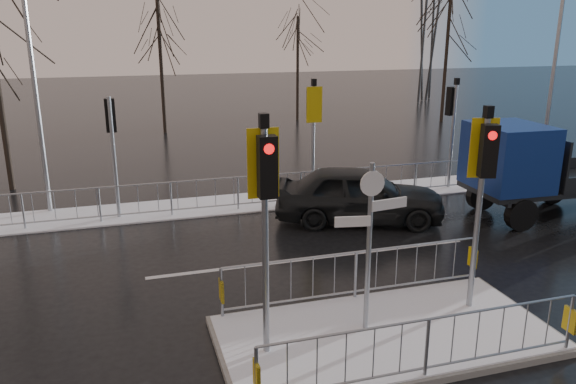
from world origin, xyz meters
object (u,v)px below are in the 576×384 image
object	(u,v)px
street_lamp_right	(557,56)
street_lamp_left	(34,60)
car_far_lane	(359,194)
traffic_island	(385,318)
flatbed_truck	(532,168)

from	to	relation	value
street_lamp_right	street_lamp_left	bearing A→B (deg)	176.63
car_far_lane	street_lamp_right	size ratio (longest dim) A/B	0.59
traffic_island	flatbed_truck	bearing A→B (deg)	34.97
traffic_island	flatbed_truck	distance (m)	8.66
flatbed_truck	traffic_island	bearing A→B (deg)	-145.03
car_far_lane	flatbed_truck	size ratio (longest dim) A/B	0.78
street_lamp_right	car_far_lane	bearing A→B (deg)	-163.42
traffic_island	car_far_lane	world-z (taller)	traffic_island
traffic_island	car_far_lane	xyz separation A→B (m)	(2.11, 5.97, 0.42)
traffic_island	street_lamp_right	bearing A→B (deg)	38.73
flatbed_truck	street_lamp_right	bearing A→B (deg)	45.18
traffic_island	street_lamp_right	xyz separation A→B (m)	(10.58, 8.49, 4.00)
flatbed_truck	street_lamp_left	world-z (taller)	street_lamp_left
traffic_island	flatbed_truck	xyz separation A→B (m)	(7.04, 4.92, 1.09)
street_lamp_right	street_lamp_left	distance (m)	17.03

